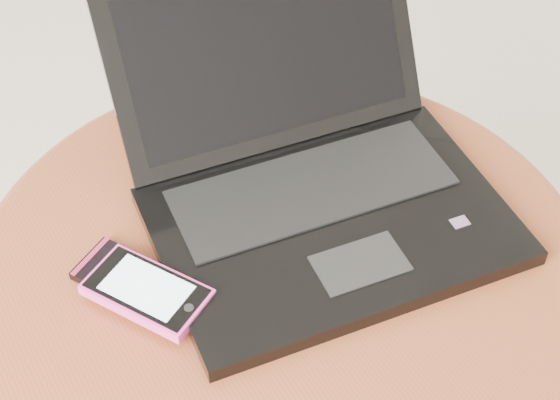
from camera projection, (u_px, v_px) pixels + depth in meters
table at (283, 324)px, 0.92m from camera, size 0.62×0.62×0.50m
laptop at (312, 173)px, 0.87m from camera, size 0.38×0.39×0.20m
phone_black at (130, 278)px, 0.82m from camera, size 0.10×0.12×0.01m
phone_pink at (147, 292)px, 0.79m from camera, size 0.11×0.13×0.01m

